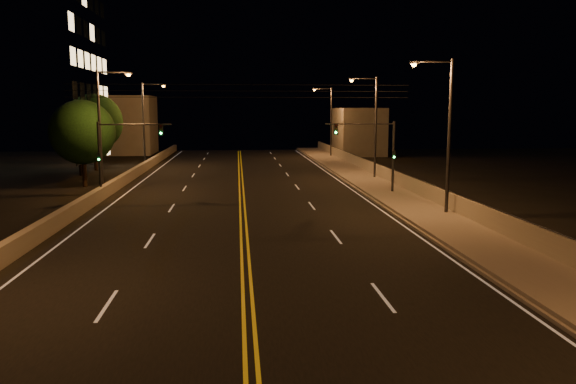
{
  "coord_description": "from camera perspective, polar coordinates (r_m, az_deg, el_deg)",
  "views": [
    {
      "loc": [
        -0.27,
        -7.16,
        6.22
      ],
      "look_at": [
        2.0,
        18.0,
        2.5
      ],
      "focal_mm": 35.0,
      "sensor_mm": 36.0,
      "label": 1
    }
  ],
  "objects": [
    {
      "name": "tree_0",
      "position": [
        48.25,
        -20.16,
        5.72
      ],
      "size": [
        5.17,
        5.17,
        7.0
      ],
      "color": "black",
      "rests_on": "ground"
    },
    {
      "name": "overhead_wires",
      "position": [
        36.68,
        -4.81,
        10.19
      ],
      "size": [
        22.0,
        0.03,
        0.83
      ],
      "color": "black"
    },
    {
      "name": "streetlight_1",
      "position": [
        33.34,
        15.65,
        6.35
      ],
      "size": [
        2.55,
        0.28,
        9.03
      ],
      "color": "#2D2D33",
      "rests_on": "ground"
    },
    {
      "name": "streetlight_6",
      "position": [
        62.1,
        -14.21,
        7.2
      ],
      "size": [
        2.55,
        0.28,
        9.03
      ],
      "color": "#2D2D33",
      "rests_on": "ground"
    },
    {
      "name": "distant_building_left",
      "position": [
        82.71,
        -16.23,
        6.54
      ],
      "size": [
        8.0,
        8.0,
        8.1
      ],
      "primitive_type": "cube",
      "color": "gray",
      "rests_on": "ground"
    },
    {
      "name": "streetlight_3",
      "position": [
        72.82,
        4.2,
        7.57
      ],
      "size": [
        2.55,
        0.28,
        9.03
      ],
      "color": "#2D2D33",
      "rests_on": "ground"
    },
    {
      "name": "parapet_rail",
      "position": [
        30.39,
        19.67,
        -1.38
      ],
      "size": [
        0.06,
        120.0,
        0.06
      ],
      "primitive_type": "cylinder",
      "rotation": [
        1.57,
        0.0,
        0.0
      ],
      "color": "black",
      "rests_on": "parapet_wall"
    },
    {
      "name": "sidewalk",
      "position": [
        29.95,
        16.69,
        -3.67
      ],
      "size": [
        3.6,
        120.0,
        0.3
      ],
      "primitive_type": "cube",
      "color": "gray",
      "rests_on": "ground"
    },
    {
      "name": "traffic_signal_right",
      "position": [
        41.15,
        9.22,
        4.45
      ],
      "size": [
        5.11,
        0.31,
        5.4
      ],
      "color": "#2D2D33",
      "rests_on": "ground"
    },
    {
      "name": "traffic_signal_left",
      "position": [
        40.76,
        -17.16,
        4.15
      ],
      "size": [
        5.11,
        0.31,
        5.4
      ],
      "color": "#2D2D33",
      "rests_on": "ground"
    },
    {
      "name": "tree_1",
      "position": [
        56.65,
        -20.47,
        5.89
      ],
      "size": [
        5.01,
        5.01,
        6.79
      ],
      "color": "black",
      "rests_on": "ground"
    },
    {
      "name": "distant_building_right",
      "position": [
        79.22,
        7.11,
        6.14
      ],
      "size": [
        6.0,
        10.0,
        6.42
      ],
      "primitive_type": "cube",
      "color": "gray",
      "rests_on": "ground"
    },
    {
      "name": "tree_2",
      "position": [
        60.98,
        -19.11,
        6.72
      ],
      "size": [
        5.79,
        5.79,
        7.84
      ],
      "color": "black",
      "rests_on": "ground"
    },
    {
      "name": "streetlight_2",
      "position": [
        49.86,
        8.59,
        7.13
      ],
      "size": [
        2.55,
        0.28,
        9.03
      ],
      "color": "#2D2D33",
      "rests_on": "ground"
    },
    {
      "name": "parapet_wall",
      "position": [
        30.48,
        19.62,
        -2.36
      ],
      "size": [
        0.3,
        120.0,
        1.0
      ],
      "primitive_type": "cube",
      "color": "gray",
      "rests_on": "sidewalk"
    },
    {
      "name": "streetlight_5",
      "position": [
        43.03,
        -18.24,
        6.63
      ],
      "size": [
        2.55,
        0.28,
        9.03
      ],
      "color": "#2D2D33",
      "rests_on": "ground"
    },
    {
      "name": "jersey_barrier",
      "position": [
        29.35,
        -23.96,
        -3.72
      ],
      "size": [
        0.45,
        120.0,
        0.88
      ],
      "primitive_type": "cube",
      "color": "gray",
      "rests_on": "ground"
    },
    {
      "name": "lane_markings",
      "position": [
        27.79,
        -4.48,
        -4.54
      ],
      "size": [
        17.32,
        116.0,
        0.0
      ],
      "color": "silver",
      "rests_on": "road"
    },
    {
      "name": "curb",
      "position": [
        29.33,
        13.28,
        -3.95
      ],
      "size": [
        0.14,
        120.0,
        0.15
      ],
      "primitive_type": "cube",
      "color": "gray",
      "rests_on": "ground"
    },
    {
      "name": "road",
      "position": [
        27.86,
        -4.48,
        -4.53
      ],
      "size": [
        18.0,
        120.0,
        0.02
      ],
      "primitive_type": "cube",
      "color": "black",
      "rests_on": "ground"
    }
  ]
}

